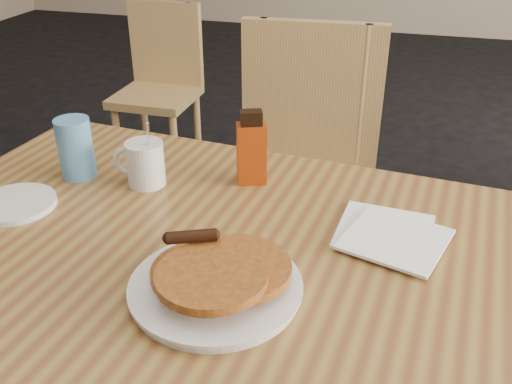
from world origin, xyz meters
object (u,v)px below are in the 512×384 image
chair_wall_extra (161,74)px  coffee_mug (144,163)px  syrup_bottle (251,150)px  blue_tumbler (76,148)px  main_table (207,260)px  pancake_plate (216,280)px  chair_main_far (303,156)px

chair_wall_extra → coffee_mug: bearing=-66.1°
syrup_bottle → blue_tumbler: (-0.37, -0.07, -0.01)m
chair_wall_extra → syrup_bottle: syrup_bottle is taller
main_table → syrup_bottle: syrup_bottle is taller
coffee_mug → chair_wall_extra: bearing=111.4°
pancake_plate → coffee_mug: bearing=131.1°
chair_wall_extra → pancake_plate: 2.07m
chair_main_far → coffee_mug: (-0.23, -0.59, 0.23)m
pancake_plate → blue_tumbler: size_ratio=2.09×
chair_wall_extra → syrup_bottle: (0.88, -1.44, 0.34)m
chair_main_far → pancake_plate: chair_main_far is taller
chair_wall_extra → blue_tumbler: blue_tumbler is taller
pancake_plate → syrup_bottle: 0.38m
coffee_mug → blue_tumbler: bearing=179.3°
main_table → pancake_plate: bearing=-62.9°
chair_main_far → coffee_mug: chair_main_far is taller
pancake_plate → main_table: bearing=117.1°
chair_wall_extra → syrup_bottle: bearing=-58.4°
syrup_bottle → main_table: bearing=-115.5°
coffee_mug → syrup_bottle: size_ratio=0.93×
chair_main_far → coffee_mug: size_ratio=6.41×
main_table → chair_main_far: 0.78m
chair_main_far → chair_wall_extra: chair_main_far is taller
main_table → syrup_bottle: bearing=86.3°
chair_main_far → blue_tumbler: (-0.38, -0.60, 0.24)m
main_table → pancake_plate: pancake_plate is taller
coffee_mug → syrup_bottle: bearing=15.7°
syrup_bottle → chair_wall_extra: bearing=99.7°
main_table → chair_main_far: bearing=88.0°
chair_wall_extra → coffee_mug: coffee_mug is taller
chair_main_far → pancake_plate: (0.04, -0.90, 0.20)m
coffee_mug → blue_tumbler: (-0.16, -0.00, 0.02)m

